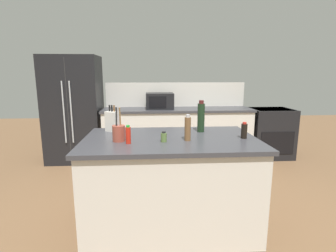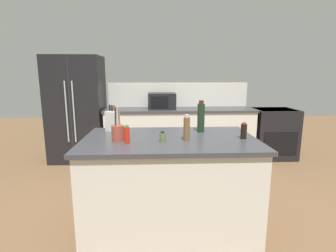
# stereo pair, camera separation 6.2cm
# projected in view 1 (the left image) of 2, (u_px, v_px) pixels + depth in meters

# --- Properties ---
(ground_plane) EXTENTS (14.00, 14.00, 0.00)m
(ground_plane) POSITION_uv_depth(u_px,v_px,m) (170.00, 224.00, 2.78)
(ground_plane) COLOR brown
(back_counter_run) EXTENTS (2.70, 0.66, 0.94)m
(back_counter_run) POSITION_uv_depth(u_px,v_px,m) (177.00, 134.00, 4.86)
(back_counter_run) COLOR beige
(back_counter_run) RESTS_ON ground_plane
(wall_backsplash) EXTENTS (2.66, 0.03, 0.46)m
(wall_backsplash) POSITION_uv_depth(u_px,v_px,m) (176.00, 95.00, 5.03)
(wall_backsplash) COLOR beige
(wall_backsplash) RESTS_ON back_counter_run
(kitchen_island) EXTENTS (1.71, 1.06, 0.94)m
(kitchen_island) POSITION_uv_depth(u_px,v_px,m) (170.00, 182.00, 2.69)
(kitchen_island) COLOR beige
(kitchen_island) RESTS_ON ground_plane
(refrigerator) EXTENTS (0.94, 0.75, 1.87)m
(refrigerator) POSITION_uv_depth(u_px,v_px,m) (74.00, 109.00, 4.69)
(refrigerator) COLOR black
(refrigerator) RESTS_ON ground_plane
(range_oven) EXTENTS (0.76, 0.65, 0.92)m
(range_oven) POSITION_uv_depth(u_px,v_px,m) (270.00, 132.00, 4.98)
(range_oven) COLOR black
(range_oven) RESTS_ON ground_plane
(microwave) EXTENTS (0.49, 0.39, 0.28)m
(microwave) POSITION_uv_depth(u_px,v_px,m) (160.00, 101.00, 4.72)
(microwave) COLOR black
(microwave) RESTS_ON back_counter_run
(knife_block) EXTENTS (0.16, 0.15, 0.29)m
(knife_block) POSITION_uv_depth(u_px,v_px,m) (112.00, 121.00, 2.88)
(knife_block) COLOR beige
(knife_block) RESTS_ON kitchen_island
(utensil_crock) EXTENTS (0.12, 0.12, 0.32)m
(utensil_crock) POSITION_uv_depth(u_px,v_px,m) (119.00, 133.00, 2.46)
(utensil_crock) COLOR brown
(utensil_crock) RESTS_ON kitchen_island
(pepper_grinder) EXTENTS (0.06, 0.06, 0.25)m
(pepper_grinder) POSITION_uv_depth(u_px,v_px,m) (188.00, 128.00, 2.47)
(pepper_grinder) COLOR brown
(pepper_grinder) RESTS_ON kitchen_island
(spice_jar_oregano) EXTENTS (0.06, 0.06, 0.10)m
(spice_jar_oregano) POSITION_uv_depth(u_px,v_px,m) (164.00, 137.00, 2.44)
(spice_jar_oregano) COLOR #567038
(spice_jar_oregano) RESTS_ON kitchen_island
(hot_sauce_bottle) EXTENTS (0.05, 0.05, 0.17)m
(hot_sauce_bottle) POSITION_uv_depth(u_px,v_px,m) (128.00, 135.00, 2.37)
(hot_sauce_bottle) COLOR red
(hot_sauce_bottle) RESTS_ON kitchen_island
(wine_bottle) EXTENTS (0.08, 0.08, 0.34)m
(wine_bottle) POSITION_uv_depth(u_px,v_px,m) (201.00, 117.00, 2.84)
(wine_bottle) COLOR black
(wine_bottle) RESTS_ON kitchen_island
(soy_sauce_bottle) EXTENTS (0.06, 0.06, 0.16)m
(soy_sauce_bottle) POSITION_uv_depth(u_px,v_px,m) (244.00, 131.00, 2.57)
(soy_sauce_bottle) COLOR black
(soy_sauce_bottle) RESTS_ON kitchen_island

